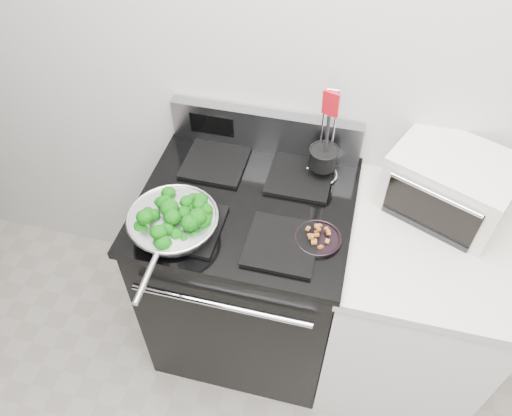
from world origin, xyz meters
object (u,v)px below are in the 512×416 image
(bacon_plate, at_px, (318,236))
(utensil_holder, at_px, (323,162))
(toaster_oven, at_px, (450,183))
(gas_range, at_px, (248,272))
(skillet, at_px, (173,223))

(bacon_plate, height_order, utensil_holder, utensil_holder)
(utensil_holder, distance_m, toaster_oven, 0.46)
(gas_range, xyz_separation_m, skillet, (-0.20, -0.21, 0.51))
(gas_range, relative_size, skillet, 2.26)
(utensil_holder, bearing_deg, skillet, -120.39)
(gas_range, bearing_deg, bacon_plate, -22.69)
(toaster_oven, bearing_deg, utensil_holder, -158.98)
(gas_range, xyz_separation_m, toaster_oven, (0.71, 0.18, 0.55))
(skillet, distance_m, utensil_holder, 0.61)
(gas_range, height_order, utensil_holder, utensil_holder)
(skillet, xyz_separation_m, bacon_plate, (0.49, 0.09, -0.03))
(bacon_plate, bearing_deg, utensil_holder, 96.79)
(toaster_oven, bearing_deg, gas_range, -142.16)
(skillet, relative_size, utensil_holder, 1.27)
(toaster_oven, bearing_deg, bacon_plate, -121.08)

